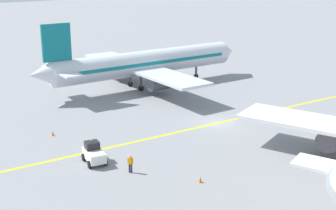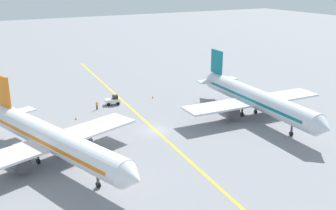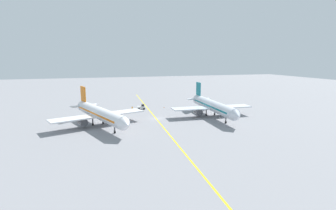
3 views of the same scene
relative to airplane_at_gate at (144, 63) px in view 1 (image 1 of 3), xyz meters
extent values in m
plane|color=gray|center=(19.33, -2.68, -3.71)|extent=(400.00, 400.00, 0.00)
cube|color=yellow|center=(19.33, -2.68, -3.71)|extent=(8.66, 119.74, 0.01)
cylinder|color=silver|center=(0.02, 0.44, 0.09)|extent=(4.80, 30.12, 3.60)
cone|color=silver|center=(0.67, 16.63, 0.09)|extent=(3.51, 2.54, 3.42)
cone|color=silver|center=(-0.64, -16.05, 0.39)|extent=(3.18, 3.12, 3.06)
cube|color=#0F727F|center=(0.02, 0.44, 0.24)|extent=(4.72, 27.12, 0.50)
cube|color=silver|center=(-0.02, -0.56, -0.63)|extent=(28.19, 6.32, 0.36)
cylinder|color=#4C4C51|center=(-5.02, -0.36, -1.88)|extent=(2.33, 3.29, 2.20)
cylinder|color=#4C4C51|center=(4.97, -0.76, -1.88)|extent=(2.33, 3.29, 2.20)
cube|color=#0F727F|center=(-0.54, -13.55, 4.39)|extent=(0.52, 4.01, 5.00)
cube|color=silver|center=(-0.52, -13.05, 0.49)|extent=(9.09, 2.76, 0.24)
cylinder|color=#4C4C51|center=(0.40, 10.03, -2.31)|extent=(0.36, 0.36, 2.00)
cylinder|color=black|center=(0.40, 10.03, -3.31)|extent=(0.31, 0.81, 0.80)
cylinder|color=#4C4C51|center=(-1.66, -1.49, -2.31)|extent=(0.36, 0.36, 2.00)
cylinder|color=black|center=(-1.66, -1.49, -3.31)|extent=(0.31, 0.81, 0.80)
cylinder|color=#4C4C51|center=(1.54, -1.62, -2.31)|extent=(0.36, 0.36, 2.00)
cylinder|color=black|center=(1.54, -1.62, -3.31)|extent=(0.31, 0.81, 0.80)
cylinder|color=#4C4C51|center=(33.10, -0.48, -1.88)|extent=(3.15, 3.75, 2.20)
cube|color=white|center=(20.85, -19.83, -2.91)|extent=(3.23, 2.04, 0.90)
cube|color=black|center=(20.31, -19.73, -2.11)|extent=(1.32, 1.46, 0.70)
sphere|color=orange|center=(20.31, -19.73, -1.68)|extent=(0.16, 0.16, 0.16)
cylinder|color=black|center=(19.75, -20.38, -3.36)|extent=(0.73, 0.38, 0.70)
cylinder|color=black|center=(20.03, -18.91, -3.36)|extent=(0.73, 0.38, 0.70)
cylinder|color=black|center=(21.66, -20.75, -3.36)|extent=(0.73, 0.38, 0.70)
cylinder|color=black|center=(21.95, -19.28, -3.36)|extent=(0.73, 0.38, 0.70)
cylinder|color=#23232D|center=(24.65, -18.31, -3.28)|extent=(0.16, 0.16, 0.85)
cylinder|color=#23232D|center=(24.82, -18.22, -3.28)|extent=(0.16, 0.16, 0.85)
cube|color=orange|center=(24.74, -18.26, -2.56)|extent=(0.42, 0.36, 0.60)
cylinder|color=orange|center=(24.52, -18.37, -2.56)|extent=(0.10, 0.10, 0.55)
cylinder|color=orange|center=(24.95, -18.15, -2.56)|extent=(0.10, 0.10, 0.55)
sphere|color=tan|center=(24.74, -18.26, -2.14)|extent=(0.22, 0.22, 0.22)
cone|color=orange|center=(11.58, -19.95, -3.43)|extent=(0.32, 0.32, 0.55)
cone|color=orange|center=(30.04, -14.55, -3.43)|extent=(0.32, 0.32, 0.55)
camera|label=1|loc=(57.61, -38.77, 14.24)|focal=50.00mm
camera|label=2|loc=(47.02, 54.00, 21.72)|focal=42.00mm
camera|label=3|loc=(40.31, 79.87, 16.02)|focal=28.00mm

